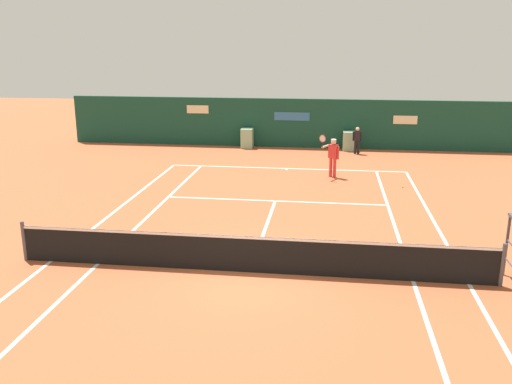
# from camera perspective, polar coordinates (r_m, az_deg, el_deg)

# --- Properties ---
(ground_plane) EXTENTS (80.00, 80.00, 0.01)m
(ground_plane) POSITION_cam_1_polar(r_m,az_deg,el_deg) (14.41, -0.33, -7.42)
(ground_plane) COLOR #B25633
(tennis_net) EXTENTS (12.10, 0.10, 1.07)m
(tennis_net) POSITION_cam_1_polar(r_m,az_deg,el_deg) (13.69, -0.67, -6.39)
(tennis_net) COLOR #4C4C51
(tennis_net) RESTS_ON ground_plane
(sponsor_back_wall) EXTENTS (25.00, 1.02, 2.63)m
(sponsor_back_wall) POSITION_cam_1_polar(r_m,az_deg,el_deg) (29.92, 4.09, 7.08)
(sponsor_back_wall) COLOR #144233
(sponsor_back_wall) RESTS_ON ground_plane
(player_on_baseline) EXTENTS (0.85, 0.65, 1.86)m
(player_on_baseline) POSITION_cam_1_polar(r_m,az_deg,el_deg) (23.36, 7.99, 3.91)
(player_on_baseline) COLOR red
(player_on_baseline) RESTS_ON ground_plane
(ball_kid_right_post) EXTENTS (0.46, 0.19, 1.38)m
(ball_kid_right_post) POSITION_cam_1_polar(r_m,az_deg,el_deg) (28.55, 10.49, 5.50)
(ball_kid_right_post) COLOR black
(ball_kid_right_post) RESTS_ON ground_plane
(tennis_ball_mid_court) EXTENTS (0.07, 0.07, 0.07)m
(tennis_ball_mid_court) POSITION_cam_1_polar(r_m,az_deg,el_deg) (22.45, 15.02, 0.54)
(tennis_ball_mid_court) COLOR #CCE033
(tennis_ball_mid_court) RESTS_ON ground_plane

